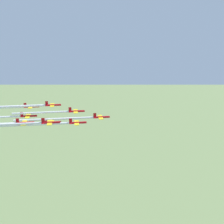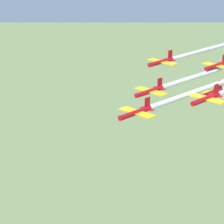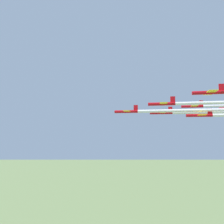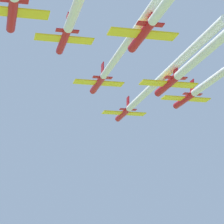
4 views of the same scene
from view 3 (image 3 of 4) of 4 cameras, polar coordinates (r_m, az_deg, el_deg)
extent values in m
cylinder|color=#B20C14|center=(83.13, 3.72, 0.11)|extent=(3.32, 8.86, 1.09)
cube|color=yellow|center=(83.05, 4.13, 0.11)|extent=(8.62, 4.41, 0.18)
cube|color=#B20C14|center=(82.82, 6.22, 1.09)|extent=(0.54, 1.56, 2.17)
cube|color=#B20C14|center=(82.69, 6.23, 0.15)|extent=(3.33, 1.86, 0.12)
cylinder|color=#B20C14|center=(74.83, 12.81, 2.06)|extent=(3.32, 8.86, 1.09)
cube|color=yellow|center=(74.84, 13.27, 2.07)|extent=(8.62, 4.41, 0.18)
cube|color=#B20C14|center=(75.15, 15.58, 3.14)|extent=(0.54, 1.56, 2.17)
cube|color=#B20C14|center=(74.98, 15.61, 2.11)|extent=(3.33, 1.86, 0.12)
cylinder|color=#B20C14|center=(89.94, 12.69, -0.23)|extent=(3.32, 8.86, 1.09)
cube|color=yellow|center=(89.95, 13.07, -0.23)|extent=(8.62, 4.41, 0.18)
cube|color=#B20C14|center=(90.18, 15.00, 0.67)|extent=(0.54, 1.56, 2.17)
cube|color=#B20C14|center=(90.07, 15.01, -0.19)|extent=(3.33, 1.86, 0.12)
cylinder|color=#B20C14|center=(69.00, 23.82, 4.66)|extent=(3.32, 8.86, 1.09)
cube|color=yellow|center=(69.13, 24.30, 4.66)|extent=(8.62, 4.41, 0.18)
cube|color=#B20C14|center=(70.07, 26.72, 5.75)|extent=(0.54, 1.56, 2.17)
cube|color=#B20C14|center=(69.85, 26.76, 4.65)|extent=(3.33, 1.86, 0.12)
cylinder|color=#B20C14|center=(83.39, 21.79, -0.83)|extent=(3.32, 8.86, 1.09)
cube|color=yellow|center=(83.49, 22.19, -0.82)|extent=(8.62, 4.41, 0.18)
cube|color=#B20C14|center=(84.19, 24.21, 0.14)|extent=(0.54, 1.56, 2.17)
cube|color=#B20C14|center=(84.09, 24.24, -0.78)|extent=(3.33, 1.86, 0.12)
cylinder|color=#B20C14|center=(98.91, 20.19, 1.38)|extent=(3.32, 8.86, 1.09)
cube|color=yellow|center=(99.00, 20.53, 1.38)|extent=(8.62, 4.41, 0.18)
cube|color=#B20C14|center=(99.65, 22.24, 2.18)|extent=(0.54, 1.56, 2.17)
cube|color=#B20C14|center=(99.50, 22.27, 1.40)|extent=(3.33, 1.86, 0.12)
cylinder|color=white|center=(83.39, 21.21, 0.41)|extent=(11.79, 40.64, 1.13)
camera|label=1|loc=(248.67, 13.03, 8.31)|focal=50.00mm
camera|label=2|loc=(96.99, -66.24, 24.46)|focal=85.00mm
camera|label=4|loc=(103.69, 68.63, -11.21)|focal=85.00mm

